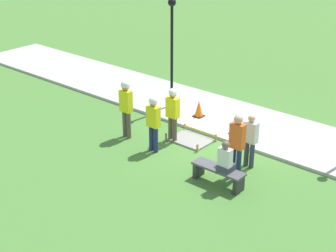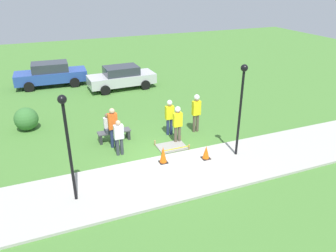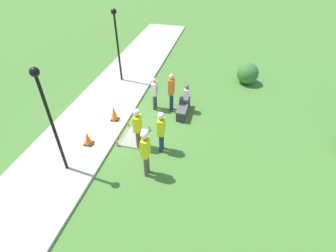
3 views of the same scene
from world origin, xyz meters
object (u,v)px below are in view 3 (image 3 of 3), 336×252
(traffic_cone_far_patch, at_px, (88,138))
(person_seated_on_bench, at_px, (186,95))
(bystander_in_gray_shirt, at_px, (155,92))
(lamppost_far, at_px, (117,36))
(park_bench, at_px, (183,107))
(lamppost_near, at_px, (47,109))
(worker_trainee, at_px, (161,129))
(traffic_cone_near_patch, at_px, (114,113))
(worker_supervisor, at_px, (137,125))
(worker_assistant, at_px, (145,149))
(bystander_in_orange_shirt, at_px, (171,90))

(traffic_cone_far_patch, height_order, person_seated_on_bench, person_seated_on_bench)
(person_seated_on_bench, distance_m, bystander_in_gray_shirt, 1.44)
(person_seated_on_bench, xyz_separation_m, lamppost_far, (-2.04, -4.00, 1.71))
(park_bench, bearing_deg, bystander_in_gray_shirt, -93.80)
(traffic_cone_far_patch, xyz_separation_m, lamppost_near, (1.36, -0.16, 2.26))
(person_seated_on_bench, xyz_separation_m, lamppost_near, (4.71, -3.41, 1.79))
(lamppost_near, bearing_deg, worker_trainee, 121.14)
(traffic_cone_near_patch, height_order, worker_supervisor, worker_supervisor)
(lamppost_near, relative_size, lamppost_far, 1.04)
(lamppost_near, bearing_deg, bystander_in_gray_shirt, 156.51)
(worker_supervisor, bearing_deg, traffic_cone_far_patch, -77.14)
(traffic_cone_far_patch, distance_m, lamppost_near, 2.64)
(worker_assistant, bearing_deg, park_bench, 172.42)
(traffic_cone_far_patch, xyz_separation_m, park_bench, (-3.10, 3.20, -0.04))
(bystander_in_gray_shirt, bearing_deg, person_seated_on_bench, 96.11)
(traffic_cone_near_patch, relative_size, lamppost_far, 0.19)
(bystander_in_orange_shirt, height_order, lamppost_far, lamppost_far)
(park_bench, xyz_separation_m, bystander_in_orange_shirt, (-0.15, -0.60, 0.73))
(worker_supervisor, xyz_separation_m, bystander_in_gray_shirt, (-2.74, -0.12, -0.15))
(worker_assistant, bearing_deg, lamppost_near, -79.87)
(traffic_cone_far_patch, relative_size, person_seated_on_bench, 0.65)
(traffic_cone_far_patch, relative_size, park_bench, 0.38)
(traffic_cone_far_patch, distance_m, worker_trainee, 2.97)
(worker_supervisor, xyz_separation_m, lamppost_near, (1.81, -2.10, 1.59))
(park_bench, distance_m, worker_supervisor, 3.02)
(traffic_cone_near_patch, xyz_separation_m, lamppost_far, (-3.62, -1.11, 2.11))
(bystander_in_orange_shirt, height_order, lamppost_near, lamppost_near)
(lamppost_far, bearing_deg, person_seated_on_bench, 62.96)
(park_bench, bearing_deg, lamppost_near, -37.01)
(worker_supervisor, height_order, lamppost_far, lamppost_far)
(worker_trainee, height_order, bystander_in_gray_shirt, worker_trainee)
(traffic_cone_near_patch, distance_m, person_seated_on_bench, 3.31)
(traffic_cone_near_patch, height_order, bystander_in_gray_shirt, bystander_in_gray_shirt)
(person_seated_on_bench, bearing_deg, worker_supervisor, -24.31)
(person_seated_on_bench, xyz_separation_m, worker_trainee, (2.88, -0.39, 0.20))
(worker_supervisor, bearing_deg, traffic_cone_near_patch, -129.85)
(traffic_cone_near_patch, relative_size, traffic_cone_far_patch, 1.24)
(park_bench, height_order, worker_assistant, worker_assistant)
(traffic_cone_far_patch, distance_m, bystander_in_orange_shirt, 4.22)
(person_seated_on_bench, distance_m, worker_supervisor, 3.19)
(traffic_cone_far_patch, height_order, park_bench, traffic_cone_far_patch)
(worker_supervisor, xyz_separation_m, bystander_in_orange_shirt, (-2.80, 0.65, 0.02))
(traffic_cone_near_patch, relative_size, bystander_in_gray_shirt, 0.44)
(park_bench, distance_m, lamppost_far, 5.08)
(park_bench, relative_size, worker_assistant, 0.78)
(traffic_cone_near_patch, bearing_deg, bystander_in_orange_shirt, 123.70)
(traffic_cone_near_patch, height_order, worker_trainee, worker_trainee)
(park_bench, height_order, bystander_in_gray_shirt, bystander_in_gray_shirt)
(worker_assistant, bearing_deg, traffic_cone_near_patch, -138.59)
(traffic_cone_far_patch, relative_size, bystander_in_orange_shirt, 0.31)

